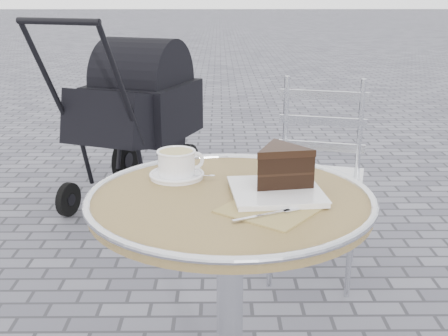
{
  "coord_description": "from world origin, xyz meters",
  "views": [
    {
      "loc": [
        -0.03,
        -1.31,
        1.22
      ],
      "look_at": [
        -0.01,
        0.08,
        0.78
      ],
      "focal_mm": 45.0,
      "sensor_mm": 36.0,
      "label": 1
    }
  ],
  "objects_px": {
    "cappuccino_set": "(177,165)",
    "bistro_chair": "(319,155)",
    "cafe_table": "(230,256)",
    "cake_plate_set": "(281,172)",
    "baby_stroller": "(134,119)"
  },
  "relations": [
    {
      "from": "cake_plate_set",
      "to": "bistro_chair",
      "type": "bearing_deg",
      "value": 68.85
    },
    {
      "from": "cake_plate_set",
      "to": "cafe_table",
      "type": "bearing_deg",
      "value": -174.67
    },
    {
      "from": "cappuccino_set",
      "to": "baby_stroller",
      "type": "distance_m",
      "value": 1.85
    },
    {
      "from": "cappuccino_set",
      "to": "cake_plate_set",
      "type": "xyz_separation_m",
      "value": [
        0.27,
        -0.12,
        0.02
      ]
    },
    {
      "from": "cafe_table",
      "to": "cake_plate_set",
      "type": "xyz_separation_m",
      "value": [
        0.13,
        0.02,
        0.22
      ]
    },
    {
      "from": "cappuccino_set",
      "to": "bistro_chair",
      "type": "bearing_deg",
      "value": 37.47
    },
    {
      "from": "bistro_chair",
      "to": "baby_stroller",
      "type": "xyz_separation_m",
      "value": [
        -0.94,
        0.89,
        -0.04
      ]
    },
    {
      "from": "cafe_table",
      "to": "cappuccino_set",
      "type": "relative_size",
      "value": 4.32
    },
    {
      "from": "cafe_table",
      "to": "cake_plate_set",
      "type": "relative_size",
      "value": 2.0
    },
    {
      "from": "cappuccino_set",
      "to": "bistro_chair",
      "type": "xyz_separation_m",
      "value": [
        0.55,
        0.9,
        -0.23
      ]
    },
    {
      "from": "cappuccino_set",
      "to": "baby_stroller",
      "type": "height_order",
      "value": "baby_stroller"
    },
    {
      "from": "cappuccino_set",
      "to": "cafe_table",
      "type": "bearing_deg",
      "value": -67.35
    },
    {
      "from": "baby_stroller",
      "to": "cappuccino_set",
      "type": "bearing_deg",
      "value": -56.4
    },
    {
      "from": "cafe_table",
      "to": "bistro_chair",
      "type": "xyz_separation_m",
      "value": [
        0.41,
        1.05,
        -0.03
      ]
    },
    {
      "from": "cake_plate_set",
      "to": "baby_stroller",
      "type": "relative_size",
      "value": 0.32
    }
  ]
}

